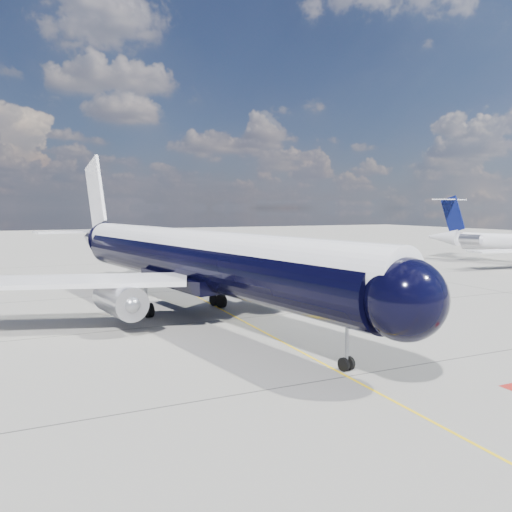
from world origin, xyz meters
The scene contains 3 objects.
ground centered at (0.00, 30.00, 0.00)m, with size 320.00×320.00×0.00m, color gray.
taxiway_centerline centered at (0.00, 25.00, 0.00)m, with size 0.16×160.00×0.01m, color yellow.
main_airliner centered at (-3.13, 14.42, 4.66)m, with size 41.94×51.66×15.02m.
Camera 1 is at (-14.70, -26.05, 8.74)m, focal length 35.00 mm.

